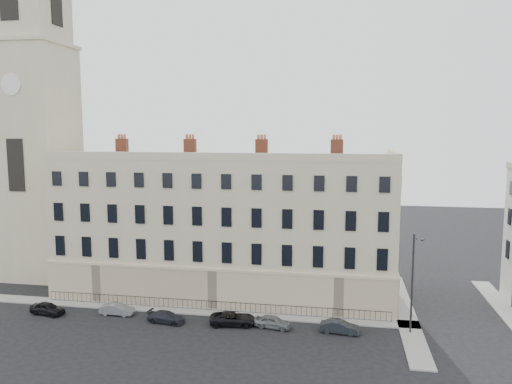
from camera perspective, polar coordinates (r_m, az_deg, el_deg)
ground at (r=45.37m, az=0.66°, el=-16.28°), size 160.00×160.00×0.00m
terrace at (r=55.53m, az=-3.42°, el=-3.78°), size 36.22×12.22×17.00m
church_tower at (r=66.15m, az=-23.94°, el=7.11°), size 8.00×8.13×44.00m
pavement_terrace at (r=52.21m, az=-9.60°, el=-13.09°), size 48.00×2.00×0.12m
pavement_east_return at (r=52.66m, az=16.65°, el=-13.12°), size 2.00×24.00×0.12m
pavement_adjacent at (r=56.56m, az=26.75°, el=-12.16°), size 2.00×20.00×0.12m
railings at (r=51.26m, az=-5.14°, el=-12.82°), size 35.00×0.04×0.96m
car_a at (r=54.22m, az=-22.74°, el=-12.17°), size 3.73×2.01×1.21m
car_b at (r=51.97m, az=-15.58°, el=-12.77°), size 3.38×1.21×1.11m
car_c at (r=49.04m, az=-10.21°, el=-13.88°), size 3.81×1.93×1.06m
car_d at (r=47.78m, az=-2.59°, el=-14.25°), size 4.59×2.57×1.21m
car_e at (r=47.11m, az=1.95°, el=-14.61°), size 3.57×1.88×1.16m
car_f at (r=46.62m, az=9.54°, el=-14.96°), size 3.59×1.56×1.15m
streetlamp at (r=46.41m, az=17.50°, el=-9.49°), size 0.76×1.90×9.05m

